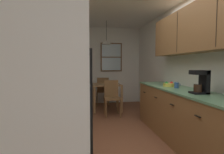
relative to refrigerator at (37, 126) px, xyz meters
The scene contains 22 objects.
ground_plane 2.66m from the refrigerator, 67.50° to the left, with size 12.00×12.00×0.00m, color brown.
wall_left 2.37m from the refrigerator, 99.63° to the left, with size 0.10×9.00×2.55m, color white.
wall_right 3.29m from the refrigerator, 45.05° to the left, with size 0.10×9.00×2.55m, color white.
wall_back 5.07m from the refrigerator, 79.08° to the left, with size 4.40×0.10×2.55m, color white.
refrigerator is the anchor object (origin of this frame).
stove_range 0.81m from the refrigerator, 93.06° to the left, with size 0.66×0.60×1.10m.
microwave_over_range 1.07m from the refrigerator, 102.31° to the left, with size 0.39×0.58×0.34m.
counter_left 2.06m from the refrigerator, 91.20° to the left, with size 0.64×2.05×0.90m.
upper_cabinets_left 2.21m from the refrigerator, 95.31° to the left, with size 0.33×2.13×0.71m.
counter_right 2.40m from the refrigerator, 33.82° to the left, with size 0.64×3.20×0.90m.
upper_cabinets_right 2.63m from the refrigerator, 31.02° to the left, with size 0.33×2.88×0.75m.
dining_table 4.06m from the refrigerator, 76.00° to the left, with size 0.80×0.75×0.75m.
dining_chair_near 3.53m from the refrigerator, 72.71° to the left, with size 0.40×0.40×0.90m.
dining_chair_far 4.62m from the refrigerator, 78.32° to the left, with size 0.43×0.43×0.90m.
pendant_light 4.18m from the refrigerator, 76.00° to the left, with size 0.29×0.29×0.66m.
back_window 5.09m from the refrigerator, 75.47° to the left, with size 0.72×0.05×0.96m.
trash_bin 3.37m from the refrigerator, 85.54° to the left, with size 0.32×0.32×0.61m, color #3F3F42.
storage_canister 1.31m from the refrigerator, 91.86° to the left, with size 0.12×0.12×0.19m.
dish_towel 0.98m from the refrigerator, 69.23° to the left, with size 0.02×0.16×0.24m, color silver.
coffee_maker 2.25m from the refrigerator, 28.78° to the left, with size 0.22×0.18×0.33m.
mug_by_coffeemaker 2.59m from the refrigerator, 41.51° to the left, with size 0.12×0.08×0.10m.
fruit_bowl 2.73m from the refrigerator, 45.53° to the left, with size 0.22×0.22×0.09m.
Camera 1 is at (-0.65, -2.58, 1.31)m, focal length 29.34 mm.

